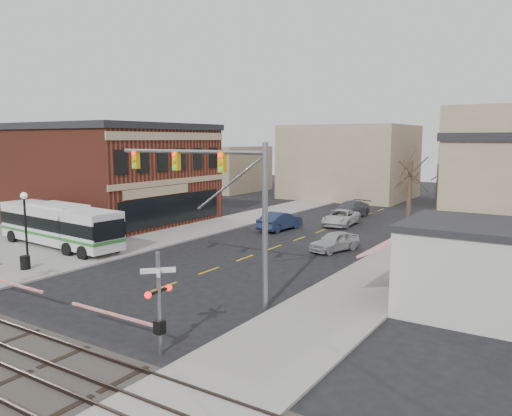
{
  "coord_description": "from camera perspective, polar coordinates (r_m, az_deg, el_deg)",
  "views": [
    {
      "loc": [
        18.81,
        -17.78,
        8.14
      ],
      "look_at": [
        0.66,
        10.38,
        3.5
      ],
      "focal_mm": 35.0,
      "sensor_mm": 36.0,
      "label": 1
    }
  ],
  "objects": [
    {
      "name": "traffic_signal_mast",
      "position": [
        24.93,
        -4.1,
        2.27
      ],
      "size": [
        9.44,
        0.3,
        8.0
      ],
      "color": "gray",
      "rests_on": "ground"
    },
    {
      "name": "awning_shop",
      "position": [
        25.65,
        25.66,
        -6.38
      ],
      "size": [
        9.74,
        6.2,
        4.3
      ],
      "color": "beige",
      "rests_on": "ground"
    },
    {
      "name": "trash_bin",
      "position": [
        34.28,
        -24.88,
        -5.67
      ],
      "size": [
        0.6,
        0.6,
        0.83
      ],
      "primitive_type": "cylinder",
      "color": "black",
      "rests_on": "sidewalk_west"
    },
    {
      "name": "tree_east_a",
      "position": [
        31.26,
        17.01,
        -1.01
      ],
      "size": [
        0.28,
        0.28,
        6.75
      ],
      "color": "#382B21",
      "rests_on": "sidewalk_east"
    },
    {
      "name": "pedestrian_near",
      "position": [
        36.29,
        -18.73,
        -3.96
      ],
      "size": [
        0.57,
        0.71,
        1.67
      ],
      "primitive_type": "imported",
      "rotation": [
        0.0,
        0.0,
        1.9
      ],
      "color": "#574746",
      "rests_on": "sidewalk_west"
    },
    {
      "name": "transit_bus",
      "position": [
        40.19,
        -21.59,
        -1.77
      ],
      "size": [
        12.45,
        3.64,
        3.16
      ],
      "color": "silver",
      "rests_on": "ground"
    },
    {
      "name": "car_b",
      "position": [
        44.97,
        2.75,
        -1.49
      ],
      "size": [
        2.12,
        5.1,
        1.64
      ],
      "primitive_type": "imported",
      "rotation": [
        0.0,
        0.0,
        3.06
      ],
      "color": "#1A2442",
      "rests_on": "ground"
    },
    {
      "name": "car_c",
      "position": [
        47.95,
        9.7,
        -1.11
      ],
      "size": [
        2.82,
        5.47,
        1.47
      ],
      "primitive_type": "imported",
      "rotation": [
        0.0,
        0.0,
        0.07
      ],
      "color": "#B5B5B5",
      "rests_on": "ground"
    },
    {
      "name": "street_lamp",
      "position": [
        35.15,
        -24.9,
        -0.56
      ],
      "size": [
        0.44,
        0.44,
        4.67
      ],
      "color": "black",
      "rests_on": "sidewalk_west"
    },
    {
      "name": "sidewalk_east",
      "position": [
        39.74,
        18.6,
        -4.26
      ],
      "size": [
        5.0,
        60.0,
        0.12
      ],
      "primitive_type": "cube",
      "color": "gray",
      "rests_on": "ground"
    },
    {
      "name": "pedestrian_far",
      "position": [
        39.29,
        -15.63,
        -2.78
      ],
      "size": [
        1.17,
        1.12,
        1.9
      ],
      "primitive_type": "imported",
      "rotation": [
        0.0,
        0.0,
        0.62
      ],
      "color": "#2F2D4F",
      "rests_on": "sidewalk_west"
    },
    {
      "name": "rr_crossing_east",
      "position": [
        19.66,
        -11.94,
        -10.58
      ],
      "size": [
        5.6,
        1.36,
        4.0
      ],
      "color": "gray",
      "rests_on": "ground"
    },
    {
      "name": "sidewalk_west",
      "position": [
        47.9,
        -3.99,
        -1.85
      ],
      "size": [
        5.0,
        60.0,
        0.12
      ],
      "primitive_type": "cube",
      "color": "gray",
      "rests_on": "ground"
    },
    {
      "name": "car_a",
      "position": [
        37.02,
        8.99,
        -3.77
      ],
      "size": [
        2.9,
        4.55,
        1.44
      ],
      "primitive_type": "imported",
      "rotation": [
        0.0,
        0.0,
        -0.31
      ],
      "color": "#A0A1A5",
      "rests_on": "ground"
    },
    {
      "name": "tree_east_b",
      "position": [
        36.99,
        20.0,
        -0.16
      ],
      "size": [
        0.28,
        0.28,
        6.3
      ],
      "color": "#382B21",
      "rests_on": "sidewalk_east"
    },
    {
      "name": "ground",
      "position": [
        27.13,
        -13.37,
        -9.79
      ],
      "size": [
        160.0,
        160.0,
        0.0
      ],
      "primitive_type": "plane",
      "color": "black",
      "rests_on": "ground"
    },
    {
      "name": "car_d",
      "position": [
        53.17,
        10.67,
        -0.15
      ],
      "size": [
        3.04,
        6.0,
        1.67
      ],
      "primitive_type": "imported",
      "rotation": [
        0.0,
        0.0,
        -0.13
      ],
      "color": "#46474C",
      "rests_on": "ground"
    },
    {
      "name": "tree_east_c",
      "position": [
        44.69,
        22.58,
        1.6
      ],
      "size": [
        0.28,
        0.28,
        7.2
      ],
      "color": "#382B21",
      "rests_on": "sidewalk_east"
    },
    {
      "name": "brick_building",
      "position": [
        57.0,
        -20.8,
        4.02
      ],
      "size": [
        30.4,
        15.4,
        9.6
      ],
      "color": "maroon",
      "rests_on": "ground"
    }
  ]
}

